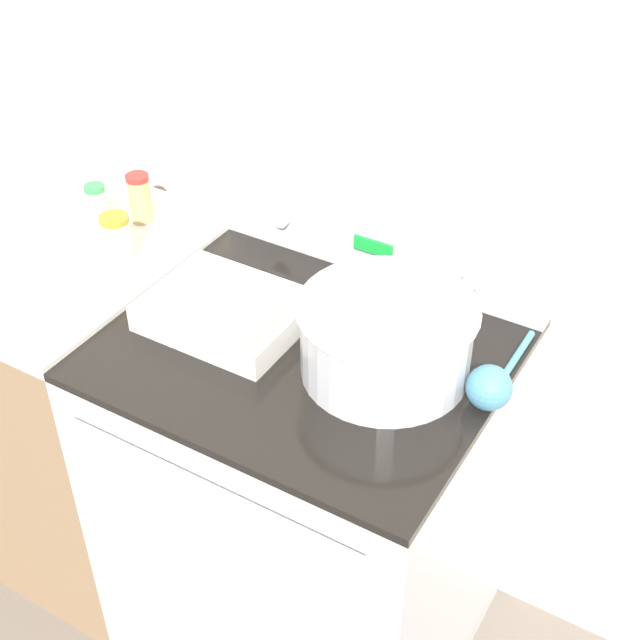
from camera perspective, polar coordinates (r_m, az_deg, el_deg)
The scene contains 10 objects.
kitchen_wall at distance 1.83m, azimuth 5.11°, elevation 12.94°, with size 8.00×0.05×2.50m.
stove_range at distance 2.05m, azimuth -0.73°, elevation -11.55°, with size 0.76×0.68×0.91m.
control_panel at distance 1.91m, azimuth 3.85°, elevation 4.96°, with size 0.76×0.07×0.15m.
side_counter at distance 2.38m, azimuth -15.22°, elevation -4.59°, with size 0.63×0.65×0.92m.
mixing_bowl at distance 1.63m, azimuth 4.28°, elevation -0.96°, with size 0.33×0.33×0.15m.
casserole_dish at distance 1.78m, azimuth -6.05°, elevation 0.67°, with size 0.30×0.24×0.06m.
ladle at distance 1.61m, azimuth 10.87°, elevation -4.17°, with size 0.08×0.27×0.08m.
spice_jar_orange_cap at distance 1.96m, azimuth -12.85°, elevation 5.00°, with size 0.06×0.06×0.12m.
spice_jar_red_cap at distance 2.11m, azimuth -11.46°, elevation 7.67°, with size 0.05×0.05×0.12m.
spice_jar_green_cap at distance 2.10m, azimuth -14.05°, elevation 7.01°, with size 0.05×0.05×0.11m.
Camera 1 is at (0.71, -0.82, 2.00)m, focal length 50.00 mm.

